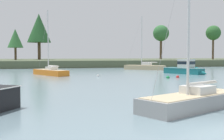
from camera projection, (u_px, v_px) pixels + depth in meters
ground_plane at (210, 131)px, 11.88m from camera, size 428.13×428.13×0.00m
far_shore_bank at (63, 62)px, 89.52m from camera, size 192.66×42.71×1.78m
sailboat_grey at (194, 105)px, 16.82m from camera, size 7.91×5.41×10.58m
sailboat_sand at (145, 68)px, 62.05m from camera, size 8.14×7.59×12.27m
cruiser_teal at (187, 71)px, 47.96m from camera, size 5.62×7.76×4.78m
sailboat_orange at (50, 74)px, 45.10m from camera, size 5.42×7.93×10.89m
mooring_buoy_green at (168, 78)px, 39.04m from camera, size 0.50×0.50×0.55m
mooring_buoy_white at (98, 76)px, 42.36m from camera, size 0.39×0.39×0.44m
mooring_buoy_red at (178, 77)px, 40.14m from camera, size 0.46×0.46×0.51m
shore_tree_far_right at (213, 33)px, 90.94m from camera, size 4.67×4.67×10.81m
shore_tree_inland_c at (161, 34)px, 97.00m from camera, size 5.44×5.44×11.57m
shore_tree_center_right at (39, 28)px, 87.95m from camera, size 7.21×7.21×14.13m
shore_tree_far_left at (15, 38)px, 81.79m from camera, size 4.40×4.40×8.90m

